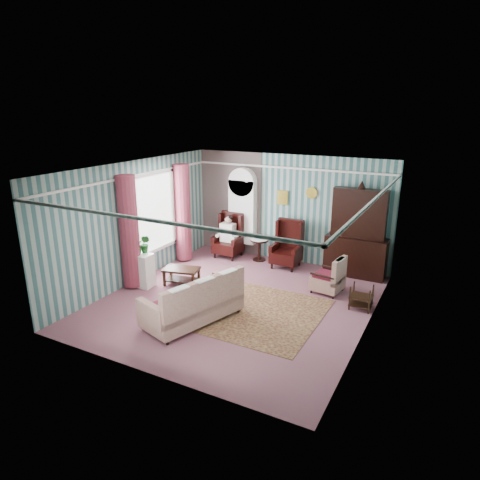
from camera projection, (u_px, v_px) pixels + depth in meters
The scene contains 17 objects.
floor at pixel (237, 301), 9.38m from camera, with size 6.00×6.00×0.00m, color #854D5B.
room_shell at pixel (216, 207), 9.20m from camera, with size 5.53×6.02×2.91m.
bookcase at pixel (242, 216), 12.04m from camera, with size 0.80×0.28×2.24m, color white.
dresser_hutch at pixel (358, 230), 10.48m from camera, with size 1.50×0.56×2.36m, color black.
wingback_left at pixel (228, 236), 11.97m from camera, with size 0.76×0.80×1.25m, color black.
wingback_right at pixel (286, 245), 11.19m from camera, with size 0.76×0.80×1.25m, color black.
seated_woman at pixel (228, 237), 11.98m from camera, with size 0.44×0.40×1.18m, color silver, non-canonical shape.
round_side_table at pixel (259, 250), 11.79m from camera, with size 0.50×0.50×0.60m, color black.
nest_table at pixel (361, 297), 8.96m from camera, with size 0.45×0.38×0.54m, color black.
plant_stand at pixel (142, 270), 10.07m from camera, with size 0.55×0.35×0.80m, color silver.
rug at pixel (243, 309), 8.99m from camera, with size 3.20×2.60×0.01m, color #481818.
sofa at pixel (192, 298), 8.38m from camera, with size 2.03×0.93×1.00m, color #B7B18E.
floral_armchair at pixel (328, 272), 9.71m from camera, with size 0.71×0.76×0.97m, color beige.
coffee_table at pixel (182, 276), 10.21m from camera, with size 0.82×0.50×0.41m, color black.
potted_plant_a at pixel (137, 246), 9.86m from camera, with size 0.35×0.31×0.39m, color #1B581D.
potted_plant_b at pixel (145, 244), 9.97m from camera, with size 0.24×0.19×0.44m, color #16491B.
potted_plant_c at pixel (137, 244), 9.95m from camera, with size 0.24×0.24×0.42m, color #1C5019.
Camera 1 is at (4.02, -7.54, 4.08)m, focal length 32.00 mm.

